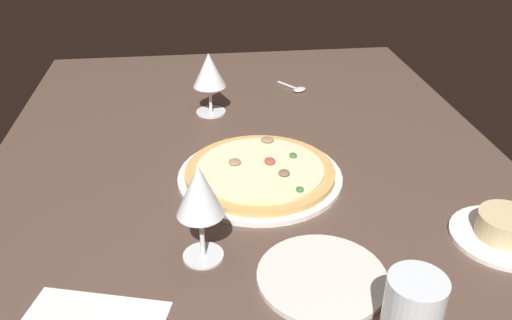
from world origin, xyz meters
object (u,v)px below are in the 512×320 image
object	(u,v)px
wine_glass_near	(199,194)
water_glass	(411,320)
wine_glass_far	(209,72)
spoon	(297,88)
pizza_main	(260,173)
ramekin_on_saucer	(505,230)
side_plate	(322,277)

from	to	relation	value
wine_glass_near	water_glass	bearing A→B (deg)	49.63
wine_glass_near	water_glass	world-z (taller)	wine_glass_near
wine_glass_far	water_glass	distance (cm)	80.60
spoon	water_glass	bearing A→B (deg)	-1.63
pizza_main	ramekin_on_saucer	distance (cm)	45.16
water_glass	ramekin_on_saucer	bearing A→B (deg)	129.39
ramekin_on_saucer	spoon	bearing A→B (deg)	-162.25
ramekin_on_saucer	wine_glass_far	distance (cm)	74.16
pizza_main	wine_glass_near	distance (cm)	27.93
wine_glass_near	spoon	distance (cm)	74.44
pizza_main	water_glass	xyz separation A→B (cm)	(44.41, 13.45, 4.01)
spoon	wine_glass_far	bearing A→B (deg)	-63.24
pizza_main	spoon	bearing A→B (deg)	160.52
pizza_main	water_glass	size ratio (longest dim) A/B	2.76
wine_glass_far	water_glass	bearing A→B (deg)	15.68
pizza_main	water_glass	bearing A→B (deg)	16.85
wine_glass_near	side_plate	distance (cm)	22.51
water_glass	spoon	xyz separation A→B (cm)	(-89.66, 2.55, -4.76)
ramekin_on_saucer	pizza_main	bearing A→B (deg)	-122.24
side_plate	water_glass	bearing A→B (deg)	28.91
spoon	ramekin_on_saucer	bearing A→B (deg)	17.75
pizza_main	ramekin_on_saucer	world-z (taller)	ramekin_on_saucer
side_plate	pizza_main	bearing A→B (deg)	-169.48
water_glass	wine_glass_near	bearing A→B (deg)	-130.37
pizza_main	ramekin_on_saucer	size ratio (longest dim) A/B	1.87
ramekin_on_saucer	spoon	distance (cm)	72.82
pizza_main	wine_glass_far	world-z (taller)	wine_glass_far
ramekin_on_saucer	wine_glass_far	size ratio (longest dim) A/B	1.13
pizza_main	spoon	distance (cm)	48.00
wine_glass_far	wine_glass_near	xyz separation A→B (cm)	(55.68, -3.83, 1.36)
wine_glass_far	spoon	bearing A→B (deg)	116.76
ramekin_on_saucer	water_glass	xyz separation A→B (cm)	(20.32, -24.75, 3.38)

